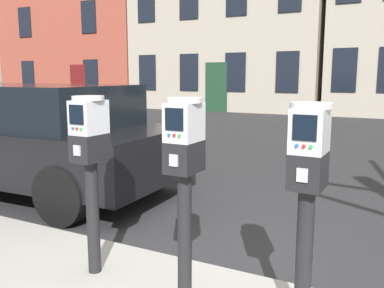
{
  "coord_description": "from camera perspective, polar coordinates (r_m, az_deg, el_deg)",
  "views": [
    {
      "loc": [
        1.3,
        -2.45,
        1.54
      ],
      "look_at": [
        0.11,
        -0.19,
        1.12
      ],
      "focal_mm": 38.81,
      "sensor_mm": 36.0,
      "label": 1
    }
  ],
  "objects": [
    {
      "name": "parking_meter_twin_adjacent",
      "position": [
        2.52,
        -1.07,
        -2.6
      ],
      "size": [
        0.22,
        0.25,
        1.27
      ],
      "rotation": [
        0.0,
        0.0,
        -1.58
      ],
      "color": "black",
      "rests_on": "sidewalk_slab"
    },
    {
      "name": "parking_meter_end_of_row",
      "position": [
        2.27,
        15.62,
        -4.41
      ],
      "size": [
        0.22,
        0.25,
        1.26
      ],
      "rotation": [
        0.0,
        0.0,
        -1.58
      ],
      "color": "black",
      "rests_on": "sidewalk_slab"
    },
    {
      "name": "parking_meter_near_kerb",
      "position": [
        2.94,
        -13.81,
        -1.2
      ],
      "size": [
        0.22,
        0.25,
        1.26
      ],
      "rotation": [
        0.0,
        0.0,
        -1.58
      ],
      "color": "black",
      "rests_on": "sidewalk_slab"
    },
    {
      "name": "townhouse_cream_stone",
      "position": [
        26.23,
        -12.65,
        18.25
      ],
      "size": [
        8.99,
        7.13,
        11.36
      ],
      "color": "brown",
      "rests_on": "ground_plane"
    },
    {
      "name": "parked_car_grey_estate",
      "position": [
        6.01,
        -22.29,
        1.08
      ],
      "size": [
        4.49,
        1.99,
        1.42
      ],
      "rotation": [
        0.0,
        0.0,
        3.18
      ],
      "color": "black",
      "rests_on": "ground_plane"
    }
  ]
}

